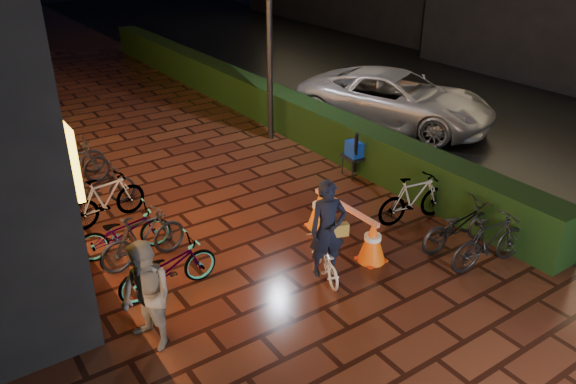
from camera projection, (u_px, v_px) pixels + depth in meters
ground at (331, 277)px, 8.99m from camera, size 80.00×80.00×0.00m
asphalt_road at (460, 103)px, 17.25m from camera, size 11.00×60.00×0.01m
hedge at (250, 95)px, 16.35m from camera, size 0.70×20.00×1.00m
bystander_person at (146, 297)px, 7.26m from camera, size 0.78×0.90×1.58m
van at (395, 99)px, 15.18m from camera, size 4.35×5.79×1.46m
lamp_post_hedge at (269, 20)px, 13.26m from camera, size 0.51×0.27×5.41m
cyclist at (326, 243)px, 8.73m from camera, size 0.78×1.26×1.70m
traffic_barrier at (345, 224)px, 9.79m from camera, size 0.50×1.87×0.75m
cart_assembly at (357, 150)px, 12.27m from camera, size 0.69×0.63×1.15m
parked_bikes_storefront at (107, 204)px, 10.34m from camera, size 1.80×5.67×0.93m
parked_bikes_hedge at (453, 221)px, 9.73m from camera, size 1.70×2.45×0.93m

